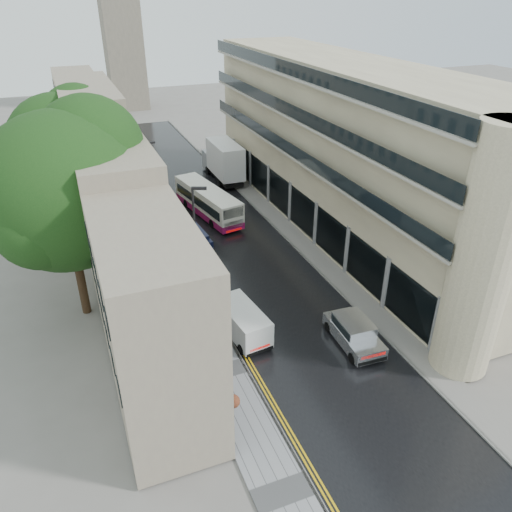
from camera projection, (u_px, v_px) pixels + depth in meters
ground at (432, 499)px, 21.46m from camera, size 200.00×200.00×0.00m
road at (227, 235)px, 43.84m from camera, size 9.00×85.00×0.02m
left_sidewalk at (161, 246)px, 41.93m from camera, size 2.70×85.00×0.12m
right_sidewalk at (283, 225)px, 45.57m from camera, size 1.80×85.00×0.12m
old_shop_row at (103, 175)px, 39.93m from camera, size 4.50×56.00×12.00m
modern_block at (344, 149)px, 42.59m from camera, size 8.00×40.00×14.00m
tree_near at (69, 218)px, 30.35m from camera, size 10.56×10.56×13.89m
tree_far at (64, 165)px, 41.37m from camera, size 9.24×9.24×12.46m
cream_bus at (212, 214)px, 44.46m from camera, size 3.94×10.02×2.67m
white_lorry at (219, 167)px, 53.15m from camera, size 2.52×8.36×4.39m
silver_hatchback at (353, 351)px, 28.72m from camera, size 2.20×4.64×1.71m
white_van at (242, 340)px, 29.35m from camera, size 2.45×4.66×2.02m
navy_van at (190, 251)px, 38.78m from camera, size 2.16×4.64×2.30m
pedestrian at (193, 290)px, 34.35m from camera, size 0.64×0.48×1.61m
lamp_post_near at (196, 247)px, 32.62m from camera, size 0.95×0.56×8.35m
lamp_post_far at (150, 183)px, 44.43m from camera, size 0.84×0.27×7.34m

